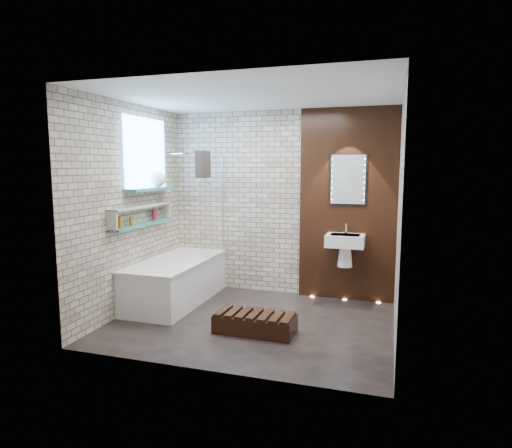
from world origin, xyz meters
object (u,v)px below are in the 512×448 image
(bathtub, at_px, (176,281))
(bath_screen, at_px, (212,206))
(led_mirror, at_px, (348,179))
(walnut_step, at_px, (255,324))
(washbasin, at_px, (345,245))

(bathtub, distance_m, bath_screen, 1.14)
(bath_screen, distance_m, led_mirror, 1.89)
(bathtub, xyz_separation_m, led_mirror, (2.17, 0.78, 1.36))
(bath_screen, relative_size, walnut_step, 1.59)
(led_mirror, bearing_deg, bath_screen, -169.34)
(bath_screen, xyz_separation_m, washbasin, (1.82, 0.18, -0.49))
(bath_screen, distance_m, walnut_step, 1.95)
(walnut_step, bearing_deg, bath_screen, 129.99)
(bathtub, height_order, led_mirror, led_mirror)
(bath_screen, bearing_deg, led_mirror, 10.66)
(bath_screen, distance_m, washbasin, 1.89)
(bathtub, height_order, washbasin, washbasin)
(walnut_step, bearing_deg, bathtub, 150.99)
(led_mirror, height_order, walnut_step, led_mirror)
(washbasin, bearing_deg, led_mirror, 90.00)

